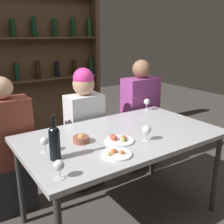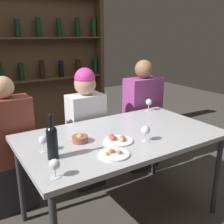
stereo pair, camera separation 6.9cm
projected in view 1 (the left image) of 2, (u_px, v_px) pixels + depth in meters
ground_plane at (121, 216)px, 2.33m from camera, size 10.00×10.00×0.00m
dining_table at (122, 140)px, 2.12m from camera, size 1.58×0.93×0.78m
wine_rack_wall at (36, 60)px, 3.54m from camera, size 1.87×0.21×2.31m
wine_bottle at (55, 141)px, 1.65m from camera, size 0.07×0.07×0.30m
wine_glass_0 at (45, 142)px, 1.76m from camera, size 0.06×0.06×0.11m
wine_glass_1 at (147, 102)px, 2.73m from camera, size 0.06×0.06×0.12m
wine_glass_2 at (59, 166)px, 1.44m from camera, size 0.06×0.06×0.11m
wine_glass_3 at (147, 130)px, 1.95m from camera, size 0.07×0.07×0.12m
food_plate_0 at (119, 140)px, 1.95m from camera, size 0.22×0.22×0.05m
food_plate_1 at (116, 154)px, 1.73m from camera, size 0.21×0.21×0.04m
snack_bowl at (81, 139)px, 1.93m from camera, size 0.12×0.12×0.06m
seated_person_left at (9, 152)px, 2.25m from camera, size 0.41×0.22×1.23m
seated_person_center at (85, 130)px, 2.64m from camera, size 0.36×0.22×1.24m
seated_person_right at (140, 119)px, 3.03m from camera, size 0.41×0.22×1.28m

